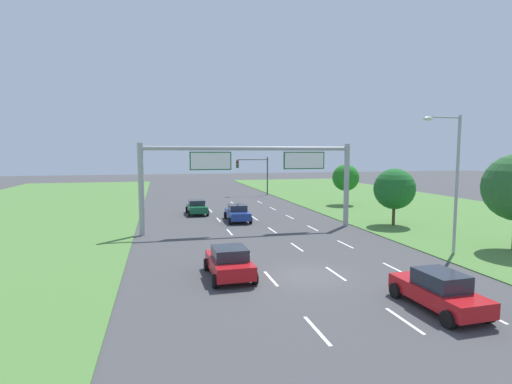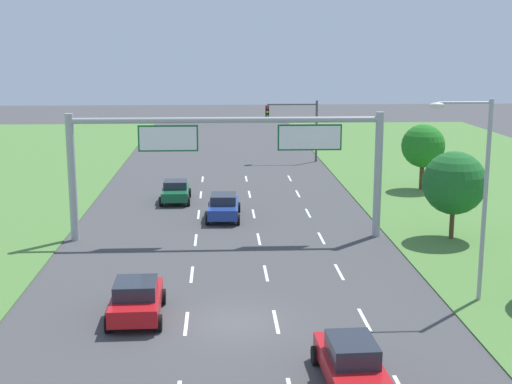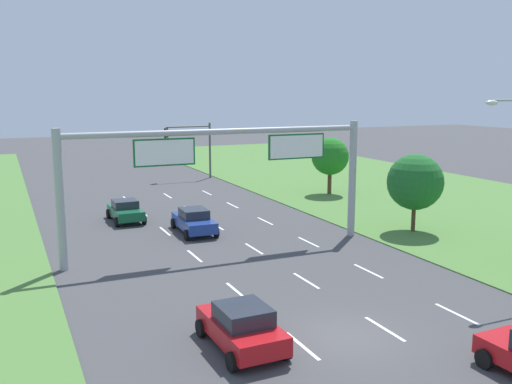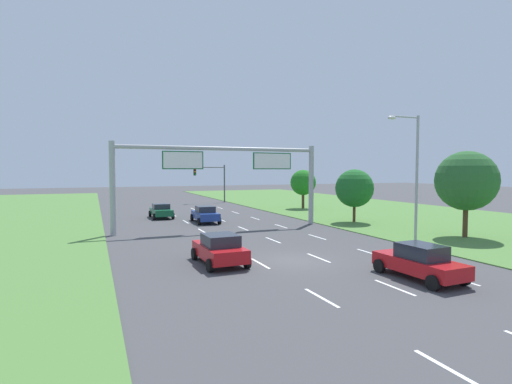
{
  "view_description": "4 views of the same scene",
  "coord_description": "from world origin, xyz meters",
  "px_view_note": "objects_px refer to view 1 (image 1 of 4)",
  "views": [
    {
      "loc": [
        -7.05,
        -18.68,
        6.28
      ],
      "look_at": [
        0.51,
        12.46,
        3.1
      ],
      "focal_mm": 28.0,
      "sensor_mm": 36.0,
      "label": 1
    },
    {
      "loc": [
        -0.4,
        -26.14,
        10.68
      ],
      "look_at": [
        1.44,
        8.96,
        3.31
      ],
      "focal_mm": 50.0,
      "sensor_mm": 36.0,
      "label": 2
    },
    {
      "loc": [
        -10.82,
        -16.3,
        8.74
      ],
      "look_at": [
        1.1,
        10.28,
        3.57
      ],
      "focal_mm": 40.0,
      "sensor_mm": 36.0,
      "label": 3
    },
    {
      "loc": [
        -9.71,
        -18.89,
        4.87
      ],
      "look_at": [
        2.21,
        10.28,
        3.12
      ],
      "focal_mm": 28.0,
      "sensor_mm": 36.0,
      "label": 4
    }
  ],
  "objects_px": {
    "car_far_ahead": "(197,207)",
    "roadside_tree_mid": "(394,189)",
    "car_near_red": "(439,291)",
    "traffic_light_mast": "(255,169)",
    "car_mid_lane": "(237,213)",
    "sign_gantry": "(252,170)",
    "roadside_tree_far": "(346,178)",
    "street_lamp": "(452,172)",
    "car_lead_silver": "(229,262)"
  },
  "relations": [
    {
      "from": "car_near_red",
      "to": "car_mid_lane",
      "type": "distance_m",
      "value": 22.63
    },
    {
      "from": "car_mid_lane",
      "to": "sign_gantry",
      "type": "bearing_deg",
      "value": -83.42
    },
    {
      "from": "roadside_tree_mid",
      "to": "roadside_tree_far",
      "type": "height_order",
      "value": "roadside_tree_mid"
    },
    {
      "from": "car_mid_lane",
      "to": "street_lamp",
      "type": "xyz_separation_m",
      "value": [
        10.28,
        -15.03,
        4.31
      ]
    },
    {
      "from": "car_lead_silver",
      "to": "roadside_tree_far",
      "type": "xyz_separation_m",
      "value": [
        18.28,
        24.21,
        2.49
      ]
    },
    {
      "from": "car_lead_silver",
      "to": "sign_gantry",
      "type": "bearing_deg",
      "value": 70.07
    },
    {
      "from": "traffic_light_mast",
      "to": "car_lead_silver",
      "type": "bearing_deg",
      "value": -105.35
    },
    {
      "from": "sign_gantry",
      "to": "traffic_light_mast",
      "type": "height_order",
      "value": "sign_gantry"
    },
    {
      "from": "street_lamp",
      "to": "car_lead_silver",
      "type": "bearing_deg",
      "value": -175.12
    },
    {
      "from": "car_mid_lane",
      "to": "roadside_tree_far",
      "type": "distance_m",
      "value": 16.93
    },
    {
      "from": "car_far_ahead",
      "to": "traffic_light_mast",
      "type": "xyz_separation_m",
      "value": [
        9.96,
        16.24,
        3.13
      ]
    },
    {
      "from": "traffic_light_mast",
      "to": "roadside_tree_mid",
      "type": "height_order",
      "value": "traffic_light_mast"
    },
    {
      "from": "car_far_ahead",
      "to": "car_lead_silver",
      "type": "bearing_deg",
      "value": -91.64
    },
    {
      "from": "car_near_red",
      "to": "traffic_light_mast",
      "type": "height_order",
      "value": "traffic_light_mast"
    },
    {
      "from": "roadside_tree_far",
      "to": "car_near_red",
      "type": "bearing_deg",
      "value": -109.7
    },
    {
      "from": "car_near_red",
      "to": "street_lamp",
      "type": "bearing_deg",
      "value": 46.56
    },
    {
      "from": "street_lamp",
      "to": "roadside_tree_mid",
      "type": "distance_m",
      "value": 9.99
    },
    {
      "from": "street_lamp",
      "to": "roadside_tree_far",
      "type": "distance_m",
      "value": 23.51
    },
    {
      "from": "car_lead_silver",
      "to": "traffic_light_mast",
      "type": "height_order",
      "value": "traffic_light_mast"
    },
    {
      "from": "car_lead_silver",
      "to": "sign_gantry",
      "type": "height_order",
      "value": "sign_gantry"
    },
    {
      "from": "car_far_ahead",
      "to": "roadside_tree_far",
      "type": "height_order",
      "value": "roadside_tree_far"
    },
    {
      "from": "car_far_ahead",
      "to": "car_mid_lane",
      "type": "bearing_deg",
      "value": -57.56
    },
    {
      "from": "car_mid_lane",
      "to": "roadside_tree_far",
      "type": "relative_size",
      "value": 0.91
    },
    {
      "from": "car_far_ahead",
      "to": "roadside_tree_mid",
      "type": "bearing_deg",
      "value": -34.25
    },
    {
      "from": "car_lead_silver",
      "to": "roadside_tree_mid",
      "type": "relative_size",
      "value": 0.81
    },
    {
      "from": "car_far_ahead",
      "to": "roadside_tree_mid",
      "type": "distance_m",
      "value": 19.14
    },
    {
      "from": "car_near_red",
      "to": "traffic_light_mast",
      "type": "bearing_deg",
      "value": 84.26
    },
    {
      "from": "car_near_red",
      "to": "sign_gantry",
      "type": "relative_size",
      "value": 0.25
    },
    {
      "from": "sign_gantry",
      "to": "car_mid_lane",
      "type": "bearing_deg",
      "value": 94.38
    },
    {
      "from": "roadside_tree_mid",
      "to": "car_mid_lane",
      "type": "bearing_deg",
      "value": 156.39
    },
    {
      "from": "car_mid_lane",
      "to": "car_lead_silver",
      "type": "bearing_deg",
      "value": -100.2
    },
    {
      "from": "car_mid_lane",
      "to": "roadside_tree_far",
      "type": "xyz_separation_m",
      "value": [
        14.71,
        7.99,
        2.51
      ]
    },
    {
      "from": "car_mid_lane",
      "to": "sign_gantry",
      "type": "distance_m",
      "value": 6.19
    },
    {
      "from": "roadside_tree_mid",
      "to": "roadside_tree_far",
      "type": "bearing_deg",
      "value": 81.03
    },
    {
      "from": "roadside_tree_mid",
      "to": "roadside_tree_far",
      "type": "relative_size",
      "value": 1.01
    },
    {
      "from": "car_mid_lane",
      "to": "traffic_light_mast",
      "type": "xyz_separation_m",
      "value": [
        6.71,
        21.2,
        3.1
      ]
    },
    {
      "from": "car_far_ahead",
      "to": "sign_gantry",
      "type": "distance_m",
      "value": 11.03
    },
    {
      "from": "street_lamp",
      "to": "roadside_tree_far",
      "type": "xyz_separation_m",
      "value": [
        4.43,
        23.02,
        -1.8
      ]
    },
    {
      "from": "car_lead_silver",
      "to": "car_mid_lane",
      "type": "height_order",
      "value": "car_lead_silver"
    },
    {
      "from": "car_near_red",
      "to": "roadside_tree_mid",
      "type": "xyz_separation_m",
      "value": [
        8.71,
        16.8,
        2.41
      ]
    },
    {
      "from": "car_far_ahead",
      "to": "roadside_tree_mid",
      "type": "height_order",
      "value": "roadside_tree_mid"
    },
    {
      "from": "car_mid_lane",
      "to": "sign_gantry",
      "type": "height_order",
      "value": "sign_gantry"
    },
    {
      "from": "car_mid_lane",
      "to": "street_lamp",
      "type": "distance_m",
      "value": 18.71
    },
    {
      "from": "roadside_tree_mid",
      "to": "roadside_tree_far",
      "type": "xyz_separation_m",
      "value": [
        2.13,
        13.49,
        0.1
      ]
    },
    {
      "from": "car_near_red",
      "to": "traffic_light_mast",
      "type": "distance_m",
      "value": 43.7
    },
    {
      "from": "car_near_red",
      "to": "car_mid_lane",
      "type": "height_order",
      "value": "car_near_red"
    },
    {
      "from": "car_mid_lane",
      "to": "street_lamp",
      "type": "relative_size",
      "value": 0.52
    },
    {
      "from": "car_far_ahead",
      "to": "roadside_tree_mid",
      "type": "relative_size",
      "value": 0.8
    },
    {
      "from": "street_lamp",
      "to": "car_far_ahead",
      "type": "bearing_deg",
      "value": 124.09
    },
    {
      "from": "car_mid_lane",
      "to": "roadside_tree_mid",
      "type": "distance_m",
      "value": 13.94
    }
  ]
}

